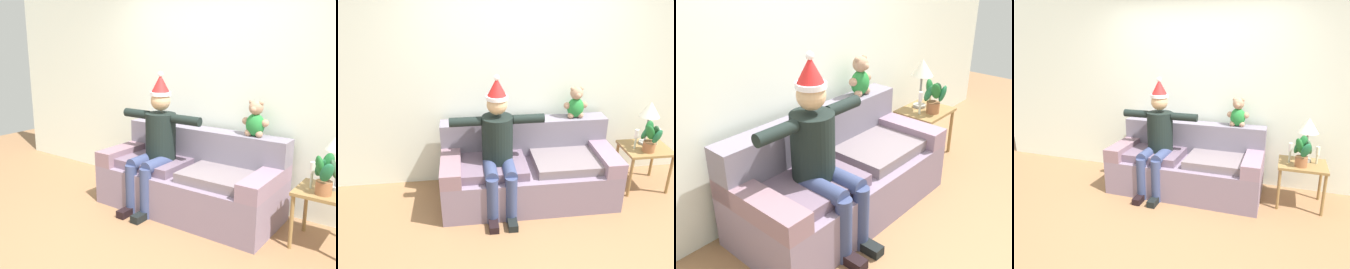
# 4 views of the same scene
# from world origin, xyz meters

# --- Properties ---
(ground_plane) EXTENTS (10.00, 10.00, 0.00)m
(ground_plane) POSITION_xyz_m (0.00, 0.00, 0.00)
(ground_plane) COLOR #926844
(back_wall) EXTENTS (7.00, 0.10, 2.70)m
(back_wall) POSITION_xyz_m (0.00, 1.55, 1.35)
(back_wall) COLOR silver
(back_wall) RESTS_ON ground_plane
(couch) EXTENTS (1.98, 0.88, 0.88)m
(couch) POSITION_xyz_m (0.00, 1.03, 0.34)
(couch) COLOR slate
(couch) RESTS_ON ground_plane
(person_seated) EXTENTS (1.02, 0.77, 1.52)m
(person_seated) POSITION_xyz_m (-0.36, 0.87, 0.77)
(person_seated) COLOR black
(person_seated) RESTS_ON ground_plane
(teddy_bear) EXTENTS (0.29, 0.17, 0.38)m
(teddy_bear) POSITION_xyz_m (0.61, 1.30, 1.05)
(teddy_bear) COLOR #257E35
(teddy_bear) RESTS_ON couch
(side_table) EXTENTS (0.55, 0.47, 0.54)m
(side_table) POSITION_xyz_m (1.45, 1.05, 0.46)
(side_table) COLOR olive
(side_table) RESTS_ON ground_plane
(table_lamp) EXTENTS (0.24, 0.24, 0.54)m
(table_lamp) POSITION_xyz_m (1.48, 1.14, 0.97)
(table_lamp) COLOR gray
(table_lamp) RESTS_ON side_table
(potted_plant) EXTENTS (0.25, 0.26, 0.37)m
(potted_plant) POSITION_xyz_m (1.43, 0.94, 0.73)
(potted_plant) COLOR #9B603B
(potted_plant) RESTS_ON side_table
(candle_tall) EXTENTS (0.04, 0.04, 0.25)m
(candle_tall) POSITION_xyz_m (1.29, 1.03, 0.70)
(candle_tall) COLOR beige
(candle_tall) RESTS_ON side_table
(candle_short) EXTENTS (0.04, 0.04, 0.22)m
(candle_short) POSITION_xyz_m (1.60, 1.09, 0.68)
(candle_short) COLOR beige
(candle_short) RESTS_ON side_table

